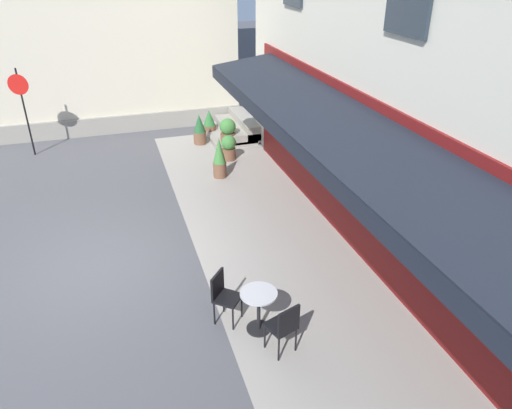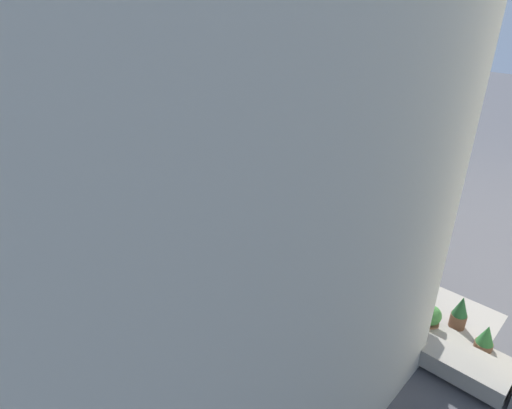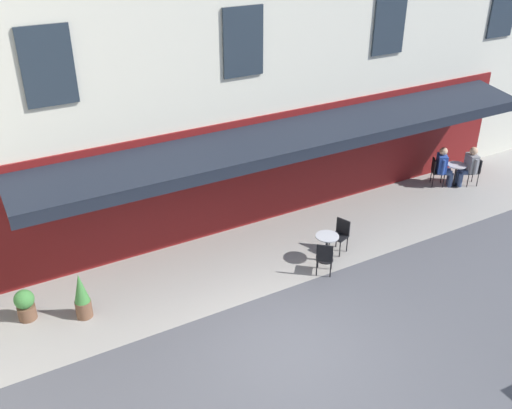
% 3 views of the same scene
% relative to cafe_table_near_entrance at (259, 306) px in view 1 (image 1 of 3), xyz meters
% --- Properties ---
extents(ground_plane, '(70.00, 70.00, 0.00)m').
position_rel_cafe_table_near_entrance_xyz_m(ground_plane, '(2.62, 2.33, -0.49)').
color(ground_plane, '#4C4C51').
extents(sidewalk_cafe_terrace, '(20.50, 3.20, 0.01)m').
position_rel_cafe_table_near_entrance_xyz_m(sidewalk_cafe_terrace, '(-0.63, -1.07, -0.49)').
color(sidewalk_cafe_terrace, gray).
rests_on(sidewalk_cafe_terrace, ground_plane).
extents(back_alley_steps, '(2.40, 1.75, 0.60)m').
position_rel_cafe_table_near_entrance_xyz_m(back_alley_steps, '(9.22, -2.27, -0.25)').
color(back_alley_steps, gray).
rests_on(back_alley_steps, ground_plane).
extents(cafe_table_near_entrance, '(0.60, 0.60, 0.75)m').
position_rel_cafe_table_near_entrance_xyz_m(cafe_table_near_entrance, '(0.00, 0.00, 0.00)').
color(cafe_table_near_entrance, black).
rests_on(cafe_table_near_entrance, ground_plane).
extents(cafe_chair_black_back_row, '(0.56, 0.56, 0.91)m').
position_rel_cafe_table_near_entrance_xyz_m(cafe_chair_black_back_row, '(0.41, 0.48, 0.06)').
color(cafe_chair_black_back_row, black).
rests_on(cafe_chair_black_back_row, ground_plane).
extents(cafe_chair_black_corner_left, '(0.51, 0.51, 0.91)m').
position_rel_cafe_table_near_entrance_xyz_m(cafe_chair_black_corner_left, '(-0.60, -0.21, 0.06)').
color(cafe_chair_black_corner_left, black).
rests_on(cafe_chair_black_corner_left, ground_plane).
extents(no_parking_sign, '(0.19, 0.57, 2.60)m').
position_rel_cafe_table_near_entrance_xyz_m(no_parking_sign, '(9.31, 4.19, 1.30)').
color(no_parking_sign, black).
rests_on(no_parking_sign, ground_plane).
extents(potted_plant_mid_terrace, '(0.44, 0.44, 0.75)m').
position_rel_cafe_table_near_entrance_xyz_m(potted_plant_mid_terrace, '(7.17, -1.38, -0.10)').
color(potted_plant_mid_terrace, brown).
rests_on(potted_plant_mid_terrace, ground_plane).
extents(potted_plant_entrance_left, '(0.42, 0.42, 0.83)m').
position_rel_cafe_table_near_entrance_xyz_m(potted_plant_entrance_left, '(9.54, -1.32, -0.09)').
color(potted_plant_entrance_left, brown).
rests_on(potted_plant_entrance_left, ground_plane).
extents(potted_plant_under_sign, '(0.36, 0.36, 1.13)m').
position_rel_cafe_table_near_entrance_xyz_m(potted_plant_under_sign, '(6.04, -0.83, 0.06)').
color(potted_plant_under_sign, brown).
rests_on(potted_plant_under_sign, ground_plane).
extents(potted_plant_entrance_right, '(0.51, 0.51, 0.89)m').
position_rel_cafe_table_near_entrance_xyz_m(potted_plant_entrance_right, '(8.29, -1.65, -0.03)').
color(potted_plant_entrance_right, brown).
rests_on(potted_plant_entrance_right, ground_plane).
extents(potted_plant_by_steps, '(0.41, 0.41, 0.96)m').
position_rel_cafe_table_near_entrance_xyz_m(potted_plant_by_steps, '(8.74, -0.83, -0.02)').
color(potted_plant_by_steps, brown).
rests_on(potted_plant_by_steps, ground_plane).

